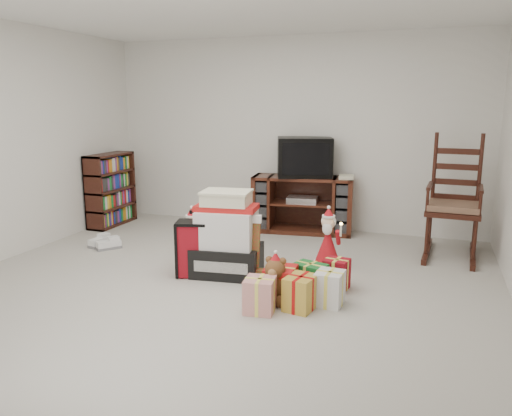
{
  "coord_description": "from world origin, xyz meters",
  "views": [
    {
      "loc": [
        1.76,
        -3.91,
        1.66
      ],
      "look_at": [
        0.17,
        0.6,
        0.64
      ],
      "focal_mm": 35.0,
      "sensor_mm": 36.0,
      "label": 1
    }
  ],
  "objects_px": {
    "sneaker_pair": "(104,243)",
    "crt_television": "(304,157)",
    "tv_stand": "(302,204)",
    "gift_cluster": "(304,287)",
    "mrs_claus_figurine": "(192,243)",
    "teddy_bear": "(276,282)",
    "santa_figurine": "(328,244)",
    "rocking_chair": "(452,213)",
    "bookshelf": "(111,191)",
    "red_suitcase": "(200,249)",
    "gift_pile": "(227,239)"
  },
  "relations": [
    {
      "from": "gift_pile",
      "to": "bookshelf",
      "type": "bearing_deg",
      "value": 142.01
    },
    {
      "from": "tv_stand",
      "to": "teddy_bear",
      "type": "xyz_separation_m",
      "value": [
        0.36,
        -2.33,
        -0.19
      ]
    },
    {
      "from": "teddy_bear",
      "to": "crt_television",
      "type": "height_order",
      "value": "crt_television"
    },
    {
      "from": "gift_pile",
      "to": "gift_cluster",
      "type": "height_order",
      "value": "gift_pile"
    },
    {
      "from": "tv_stand",
      "to": "santa_figurine",
      "type": "height_order",
      "value": "tv_stand"
    },
    {
      "from": "red_suitcase",
      "to": "gift_cluster",
      "type": "relative_size",
      "value": 0.64
    },
    {
      "from": "gift_pile",
      "to": "santa_figurine",
      "type": "relative_size",
      "value": 1.31
    },
    {
      "from": "santa_figurine",
      "to": "crt_television",
      "type": "xyz_separation_m",
      "value": [
        -0.58,
        1.28,
        0.74
      ]
    },
    {
      "from": "santa_figurine",
      "to": "mrs_claus_figurine",
      "type": "bearing_deg",
      "value": -162.83
    },
    {
      "from": "teddy_bear",
      "to": "crt_television",
      "type": "distance_m",
      "value": 2.51
    },
    {
      "from": "teddy_bear",
      "to": "crt_television",
      "type": "xyz_separation_m",
      "value": [
        -0.35,
        2.35,
        0.8
      ]
    },
    {
      "from": "mrs_claus_figurine",
      "to": "gift_cluster",
      "type": "distance_m",
      "value": 1.44
    },
    {
      "from": "teddy_bear",
      "to": "mrs_claus_figurine",
      "type": "height_order",
      "value": "mrs_claus_figurine"
    },
    {
      "from": "santa_figurine",
      "to": "mrs_claus_figurine",
      "type": "distance_m",
      "value": 1.4
    },
    {
      "from": "gift_pile",
      "to": "santa_figurine",
      "type": "bearing_deg",
      "value": 26.08
    },
    {
      "from": "tv_stand",
      "to": "santa_figurine",
      "type": "bearing_deg",
      "value": -72.09
    },
    {
      "from": "tv_stand",
      "to": "teddy_bear",
      "type": "relative_size",
      "value": 3.4
    },
    {
      "from": "gift_pile",
      "to": "mrs_claus_figurine",
      "type": "relative_size",
      "value": 1.34
    },
    {
      "from": "tv_stand",
      "to": "rocking_chair",
      "type": "distance_m",
      "value": 1.85
    },
    {
      "from": "teddy_bear",
      "to": "santa_figurine",
      "type": "bearing_deg",
      "value": 78.01
    },
    {
      "from": "santa_figurine",
      "to": "teddy_bear",
      "type": "bearing_deg",
      "value": -101.99
    },
    {
      "from": "red_suitcase",
      "to": "santa_figurine",
      "type": "height_order",
      "value": "red_suitcase"
    },
    {
      "from": "tv_stand",
      "to": "teddy_bear",
      "type": "bearing_deg",
      "value": -88.23
    },
    {
      "from": "red_suitcase",
      "to": "teddy_bear",
      "type": "bearing_deg",
      "value": -38.23
    },
    {
      "from": "santa_figurine",
      "to": "gift_pile",
      "type": "bearing_deg",
      "value": -146.62
    },
    {
      "from": "red_suitcase",
      "to": "crt_television",
      "type": "bearing_deg",
      "value": 59.24
    },
    {
      "from": "teddy_bear",
      "to": "gift_cluster",
      "type": "relative_size",
      "value": 0.39
    },
    {
      "from": "tv_stand",
      "to": "bookshelf",
      "type": "distance_m",
      "value": 2.61
    },
    {
      "from": "sneaker_pair",
      "to": "gift_cluster",
      "type": "relative_size",
      "value": 0.4
    },
    {
      "from": "gift_pile",
      "to": "red_suitcase",
      "type": "height_order",
      "value": "gift_pile"
    },
    {
      "from": "mrs_claus_figurine",
      "to": "red_suitcase",
      "type": "bearing_deg",
      "value": -52.26
    },
    {
      "from": "gift_pile",
      "to": "crt_television",
      "type": "bearing_deg",
      "value": 73.65
    },
    {
      "from": "sneaker_pair",
      "to": "crt_television",
      "type": "distance_m",
      "value": 2.66
    },
    {
      "from": "bookshelf",
      "to": "red_suitcase",
      "type": "distance_m",
      "value": 2.54
    },
    {
      "from": "mrs_claus_figurine",
      "to": "gift_cluster",
      "type": "relative_size",
      "value": 0.61
    },
    {
      "from": "santa_figurine",
      "to": "bookshelf",
      "type": "bearing_deg",
      "value": 166.22
    },
    {
      "from": "red_suitcase",
      "to": "teddy_bear",
      "type": "distance_m",
      "value": 0.95
    },
    {
      "from": "gift_pile",
      "to": "sneaker_pair",
      "type": "distance_m",
      "value": 1.77
    },
    {
      "from": "rocking_chair",
      "to": "teddy_bear",
      "type": "relative_size",
      "value": 3.58
    },
    {
      "from": "rocking_chair",
      "to": "gift_pile",
      "type": "relative_size",
      "value": 1.7
    },
    {
      "from": "crt_television",
      "to": "tv_stand",
      "type": "bearing_deg",
      "value": -138.7
    },
    {
      "from": "teddy_bear",
      "to": "rocking_chair",
      "type": "bearing_deg",
      "value": 53.14
    },
    {
      "from": "teddy_bear",
      "to": "santa_figurine",
      "type": "xyz_separation_m",
      "value": [
        0.23,
        1.07,
        0.07
      ]
    },
    {
      "from": "crt_television",
      "to": "gift_pile",
      "type": "bearing_deg",
      "value": -117.23
    },
    {
      "from": "mrs_claus_figurine",
      "to": "sneaker_pair",
      "type": "height_order",
      "value": "mrs_claus_figurine"
    },
    {
      "from": "gift_pile",
      "to": "gift_cluster",
      "type": "distance_m",
      "value": 0.98
    },
    {
      "from": "gift_cluster",
      "to": "mrs_claus_figurine",
      "type": "bearing_deg",
      "value": 157.04
    },
    {
      "from": "rocking_chair",
      "to": "santa_figurine",
      "type": "relative_size",
      "value": 2.24
    },
    {
      "from": "tv_stand",
      "to": "sneaker_pair",
      "type": "height_order",
      "value": "tv_stand"
    },
    {
      "from": "bookshelf",
      "to": "red_suitcase",
      "type": "xyz_separation_m",
      "value": [
        2.05,
        -1.48,
        -0.2
      ]
    }
  ]
}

